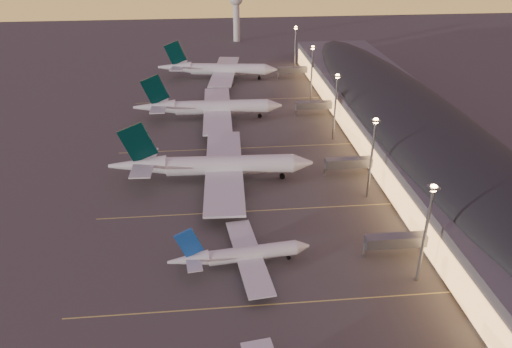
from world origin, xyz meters
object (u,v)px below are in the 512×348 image
(airliner_narrow_north, at_px, (241,255))
(airliner_wide_near, at_px, (212,166))
(radar_tower, at_px, (236,8))
(airliner_wide_mid, at_px, (209,108))
(airliner_wide_far, at_px, (218,69))

(airliner_narrow_north, height_order, airliner_wide_near, airliner_wide_near)
(airliner_wide_near, height_order, radar_tower, radar_tower)
(airliner_wide_near, distance_m, radar_tower, 206.55)
(airliner_narrow_north, relative_size, radar_tower, 1.09)
(airliner_wide_mid, xyz_separation_m, airliner_wide_far, (5.69, 58.91, 0.05))
(airliner_narrow_north, xyz_separation_m, airliner_wide_mid, (-6.14, 101.77, 1.88))
(airliner_wide_near, xyz_separation_m, radar_tower, (21.16, 204.81, 16.44))
(airliner_narrow_north, relative_size, airliner_wide_far, 0.56)
(airliner_wide_mid, xyz_separation_m, radar_tower, (21.47, 148.59, 16.71))
(airliner_narrow_north, relative_size, airliner_wide_near, 0.54)
(airliner_narrow_north, distance_m, airliner_wide_mid, 101.97)
(airliner_wide_near, relative_size, radar_tower, 2.03)
(airliner_wide_mid, distance_m, radar_tower, 151.06)
(airliner_narrow_north, height_order, radar_tower, radar_tower)
(airliner_wide_near, xyz_separation_m, airliner_wide_far, (5.38, 115.13, -0.22))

